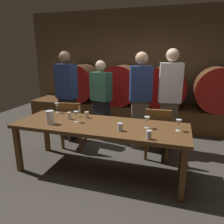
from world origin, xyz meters
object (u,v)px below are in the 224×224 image
(cup_center_right, at_px, (120,127))
(guest_far_left, at_px, (67,96))
(wine_barrel_center_left, at_px, (122,85))
(candle_center, at_px, (80,114))
(wine_barrel_far_left, at_px, (82,83))
(wine_glass_center_right, at_px, (147,120))
(guest_far_right, at_px, (169,100))
(chair_left, at_px, (72,122))
(wine_barrel_center_right, at_px, (165,86))
(dining_table, at_px, (100,129))
(wine_barrel_far_right, at_px, (217,89))
(wine_glass_center_left, at_px, (76,114))
(pitcher, at_px, (50,117))
(cup_far_left, at_px, (69,116))
(cup_center_left, at_px, (87,115))
(guest_center_left, at_px, (101,100))
(wine_glass_far_right, at_px, (179,123))
(chair_right, at_px, (158,131))
(wine_glass_far_left, at_px, (57,106))
(cup_far_right, at_px, (149,135))
(guest_center_right, at_px, (140,100))

(cup_center_right, bearing_deg, guest_far_left, 140.56)
(wine_barrel_center_left, relative_size, candle_center, 4.90)
(wine_barrel_far_left, distance_m, wine_glass_center_right, 3.08)
(guest_far_right, bearing_deg, chair_left, 7.36)
(wine_barrel_center_right, relative_size, dining_table, 0.38)
(wine_barrel_far_left, xyz_separation_m, wine_glass_center_right, (2.04, -2.31, -0.11))
(wine_barrel_center_right, relative_size, wine_barrel_far_right, 1.00)
(wine_glass_center_left, distance_m, cup_center_right, 0.73)
(pitcher, relative_size, cup_far_left, 1.79)
(wine_barrel_center_right, height_order, cup_center_left, wine_barrel_center_right)
(dining_table, relative_size, wine_glass_center_left, 15.15)
(guest_center_left, height_order, guest_far_right, guest_far_right)
(cup_center_left, bearing_deg, wine_barrel_center_left, 89.80)
(wine_barrel_far_right, xyz_separation_m, dining_table, (-1.84, -2.35, -0.30))
(guest_center_left, bearing_deg, wine_glass_far_right, 160.95)
(wine_barrel_far_left, relative_size, guest_far_left, 0.54)
(guest_far_right, bearing_deg, wine_barrel_center_left, -54.48)
(wine_barrel_far_left, distance_m, cup_center_right, 3.05)
(dining_table, height_order, wine_glass_center_right, wine_glass_center_right)
(chair_right, height_order, guest_far_left, guest_far_left)
(candle_center, relative_size, wine_glass_far_left, 1.17)
(guest_far_right, bearing_deg, wine_barrel_far_right, -134.85)
(wine_barrel_center_right, bearing_deg, wine_glass_center_right, -91.94)
(wine_glass_center_left, distance_m, cup_far_right, 1.16)
(wine_barrel_center_right, distance_m, chair_right, 1.78)
(wine_barrel_far_left, distance_m, wine_barrel_far_right, 3.21)
(guest_far_left, xyz_separation_m, wine_glass_far_left, (0.15, -0.62, -0.05))
(wine_barrel_center_left, relative_size, wine_barrel_far_right, 1.00)
(wine_barrel_center_right, bearing_deg, chair_left, -131.37)
(candle_center, distance_m, wine_glass_center_left, 0.27)
(wine_glass_center_left, bearing_deg, chair_right, 29.66)
(wine_barrel_far_right, relative_size, cup_far_right, 8.98)
(pitcher, bearing_deg, chair_right, 29.66)
(chair_right, bearing_deg, wine_barrel_far_right, -124.43)
(guest_far_left, bearing_deg, wine_glass_center_right, 157.91)
(wine_glass_far_left, xyz_separation_m, cup_center_right, (1.26, -0.54, -0.07))
(guest_far_right, relative_size, cup_center_left, 18.65)
(pitcher, height_order, cup_far_right, pitcher)
(wine_barrel_far_left, bearing_deg, wine_barrel_center_right, 0.00)
(guest_far_left, bearing_deg, guest_center_right, -172.07)
(guest_far_left, distance_m, wine_glass_far_left, 0.64)
(wine_barrel_center_left, xyz_separation_m, guest_center_left, (-0.11, -1.17, -0.16))
(cup_center_right, bearing_deg, cup_center_left, 148.16)
(wine_barrel_far_right, height_order, guest_center_right, guest_center_right)
(cup_far_right, bearing_deg, wine_barrel_center_right, 89.98)
(dining_table, height_order, wine_glass_far_right, wine_glass_far_right)
(cup_far_right, bearing_deg, chair_right, 88.33)
(wine_barrel_far_left, height_order, guest_far_left, guest_far_left)
(wine_glass_far_left, height_order, cup_center_left, wine_glass_far_left)
(pitcher, bearing_deg, wine_barrel_center_right, 60.62)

